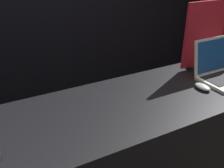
# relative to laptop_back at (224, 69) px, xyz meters

# --- Properties ---
(display_counter) EXTENTS (2.24, 0.68, 0.87)m
(display_counter) POSITION_rel_laptop_back_xyz_m (-0.89, 0.02, -0.50)
(display_counter) COLOR black
(display_counter) RESTS_ON ground_plane
(laptop_back) EXTENTS (0.40, 0.30, 0.27)m
(laptop_back) POSITION_rel_laptop_back_xyz_m (0.00, 0.00, 0.00)
(laptop_back) COLOR silver
(laptop_back) RESTS_ON display_counter
(mouse_back) EXTENTS (0.07, 0.12, 0.03)m
(mouse_back) POSITION_rel_laptop_back_xyz_m (-0.26, -0.06, -0.05)
(mouse_back) COLOR #B2B2B7
(mouse_back) RESTS_ON display_counter
(promo_stand_back) EXTENTS (0.37, 0.07, 0.50)m
(promo_stand_back) POSITION_rel_laptop_back_xyz_m (-0.00, 0.22, 0.18)
(promo_stand_back) COLOR black
(promo_stand_back) RESTS_ON display_counter
(person_bystander) EXTENTS (0.31, 0.31, 1.61)m
(person_bystander) POSITION_rel_laptop_back_xyz_m (0.75, 0.81, -0.09)
(person_bystander) COLOR #282833
(person_bystander) RESTS_ON ground_plane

